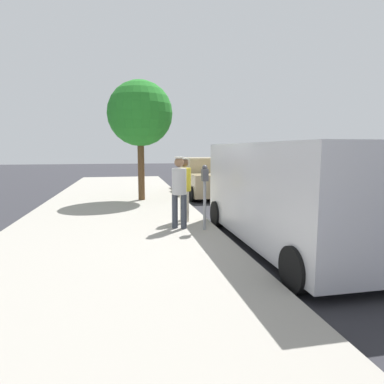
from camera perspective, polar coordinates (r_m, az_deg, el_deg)
name	(u,v)px	position (r m, az deg, el deg)	size (l,w,h in m)	color
ground_plane	(264,237)	(8.01, 12.24, -7.48)	(80.00, 80.00, 0.00)	#2D2D33
sidewalk_slab	(110,241)	(7.38, -13.88, -8.22)	(5.00, 32.00, 0.15)	#9E998E
parking_meter_near	(205,186)	(7.69, 2.20, 1.02)	(0.14, 0.18, 1.52)	gray
pedestrian_in_yellow	(184,185)	(8.64, -1.31, 1.18)	(0.34, 0.35, 1.66)	beige
pedestrian_in_gray	(179,188)	(7.84, -2.21, 0.76)	(0.34, 0.34, 1.71)	#383D47
parked_van	(290,192)	(7.05, 16.51, -0.07)	(2.16, 5.21, 2.15)	#BCBCC1
parked_sedan_behind	(204,178)	(14.64, 2.05, 2.36)	(2.04, 4.45, 1.65)	tan
street_tree	(140,114)	(12.48, -8.90, 13.09)	(2.36, 2.36, 4.34)	brown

